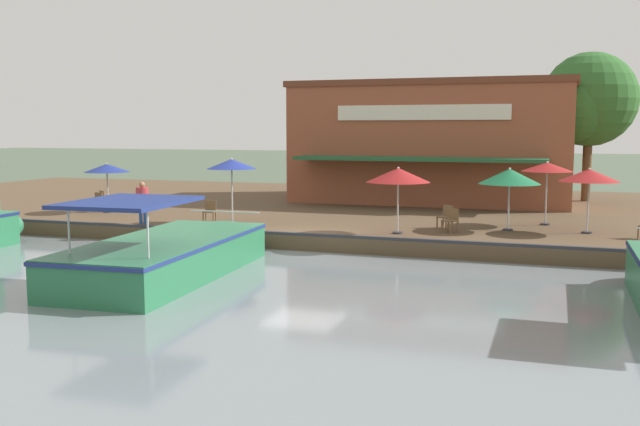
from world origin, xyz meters
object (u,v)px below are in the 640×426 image
Objects in this scene: cafe_chair_under_first_umbrella at (446,215)px; cafe_chair_beside_entrance at (97,201)px; patio_umbrella_by_entrance at (547,167)px; waterfront_restaurant at (434,142)px; cafe_chair_back_row_seat at (451,219)px; tree_behind_restaurant at (586,102)px; patio_umbrella_mid_patio_right at (107,168)px; patio_umbrella_back_row at (509,176)px; patio_umbrella_near_quay_edge at (232,164)px; patio_umbrella_far_corner at (398,175)px; motorboat_outer_channel at (179,250)px; patio_umbrella_mid_patio_left at (589,175)px; cafe_chair_mid_patio at (210,210)px; person_mid_patio at (142,198)px; cafe_chair_far_corner_seat at (100,199)px.

cafe_chair_beside_entrance is (-0.30, -15.49, 0.00)m from cafe_chair_under_first_umbrella.
cafe_chair_beside_entrance is (1.85, -18.96, -1.74)m from patio_umbrella_by_entrance.
cafe_chair_back_row_seat is at bearing 12.89° from waterfront_restaurant.
tree_behind_restaurant is (-13.19, 4.68, 4.53)m from cafe_chair_back_row_seat.
patio_umbrella_mid_patio_right is 2.56× the size of cafe_chair_beside_entrance.
patio_umbrella_near_quay_edge reaches higher than patio_umbrella_back_row.
patio_umbrella_far_corner is 0.25× the size of motorboat_outer_channel.
cafe_chair_under_first_umbrella is at bearing -86.33° from patio_umbrella_mid_patio_left.
patio_umbrella_near_quay_edge reaches higher than cafe_chair_mid_patio.
cafe_chair_under_first_umbrella is at bearing 140.19° from motorboat_outer_channel.
waterfront_restaurant is 7.77m from tree_behind_restaurant.
patio_umbrella_by_entrance is 15.44m from person_mid_patio.
patio_umbrella_back_row is 2.68× the size of cafe_chair_beside_entrance.
waterfront_restaurant is 13.69m from cafe_chair_mid_patio.
tree_behind_restaurant reaches higher than patio_umbrella_mid_patio_left.
patio_umbrella_far_corner is 0.96× the size of patio_umbrella_by_entrance.
waterfront_restaurant is at bearing 166.62° from motorboat_outer_channel.
patio_umbrella_back_row is 1.37× the size of person_mid_patio.
tree_behind_restaurant reaches higher than cafe_chair_far_corner_seat.
cafe_chair_back_row_seat is 9.85m from motorboat_outer_channel.
patio_umbrella_mid_patio_right is 0.89× the size of patio_umbrella_by_entrance.
patio_umbrella_mid_patio_left is (10.05, 7.18, -0.96)m from waterfront_restaurant.
patio_umbrella_by_entrance is at bearing 95.84° from patio_umbrella_mid_patio_right.
cafe_chair_far_corner_seat is at bearing -62.34° from tree_behind_restaurant.
patio_umbrella_mid_patio_left is 0.95× the size of patio_umbrella_by_entrance.
patio_umbrella_near_quay_edge is (1.61, -13.00, 0.26)m from patio_umbrella_mid_patio_left.
cafe_chair_back_row_seat is (3.13, -3.13, -1.74)m from patio_umbrella_by_entrance.
cafe_chair_beside_entrance is 0.11× the size of tree_behind_restaurant.
tree_behind_restaurant is at bearing 117.66° from cafe_chair_far_corner_seat.
patio_umbrella_back_row is 17.10m from patio_umbrella_mid_patio_right.
cafe_chair_beside_entrance is 12.12m from motorboat_outer_channel.
patio_umbrella_far_corner is at bearing -70.53° from patio_umbrella_mid_patio_left.
motorboat_outer_channel reaches higher than cafe_chair_back_row_seat.
cafe_chair_beside_entrance is at bearing -52.72° from waterfront_restaurant.
cafe_chair_beside_entrance is at bearing -92.41° from patio_umbrella_mid_patio_right.
tree_behind_restaurant is at bearing 166.98° from patio_umbrella_back_row.
patio_umbrella_back_row reaches higher than cafe_chair_beside_entrance.
patio_umbrella_mid_patio_right is 2.56× the size of cafe_chair_far_corner_seat.
cafe_chair_under_first_umbrella is (-1.29, 8.09, -1.83)m from patio_umbrella_near_quay_edge.
patio_umbrella_mid_patio_right is 0.29× the size of tree_behind_restaurant.
cafe_chair_back_row_seat is (11.35, 2.60, -2.53)m from waterfront_restaurant.
patio_umbrella_mid_patio_left is at bearing 125.61° from motorboat_outer_channel.
patio_umbrella_near_quay_edge reaches higher than patio_umbrella_far_corner.
cafe_chair_far_corner_seat is 16.46m from cafe_chair_back_row_seat.
cafe_chair_back_row_seat is at bearing -74.25° from patio_umbrella_mid_patio_left.
person_mid_patio reaches higher than cafe_chair_beside_entrance.
patio_umbrella_back_row is 12.13m from motorboat_outer_channel.
patio_umbrella_mid_patio_left is 14.18m from cafe_chair_mid_patio.
patio_umbrella_back_row is 0.24× the size of motorboat_outer_channel.
patio_umbrella_mid_patio_left is 0.91× the size of patio_umbrella_near_quay_edge.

